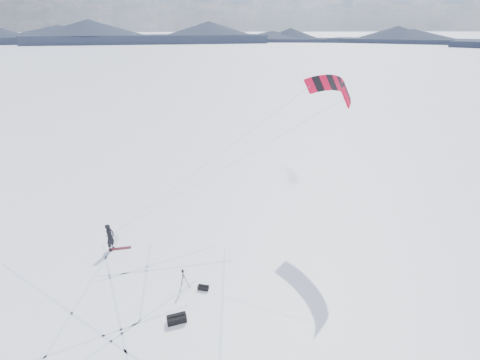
{
  "coord_description": "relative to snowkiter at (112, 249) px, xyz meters",
  "views": [
    {
      "loc": [
        3.46,
        -15.82,
        13.57
      ],
      "look_at": [
        5.85,
        5.48,
        4.03
      ],
      "focal_mm": 26.0,
      "sensor_mm": 36.0,
      "label": 1
    }
  ],
  "objects": [
    {
      "name": "horizon_hills",
      "position": [
        2.82,
        -4.15,
        3.1
      ],
      "size": [
        704.47,
        706.88,
        8.01
      ],
      "color": "#1A2433",
      "rests_on": "ground"
    },
    {
      "name": "gear_bag_b",
      "position": [
        5.94,
        -4.49,
        0.12
      ],
      "size": [
        0.67,
        0.47,
        0.28
      ],
      "rotation": [
        0.0,
        0.0,
        -0.31
      ],
      "color": "black",
      "rests_on": "ground"
    },
    {
      "name": "power_kite",
      "position": [
        14.84,
        2.58,
        9.79
      ],
      "size": [
        16.01,
        5.18,
        9.53
      ],
      "color": "red",
      "rests_on": "ground"
    },
    {
      "name": "ground",
      "position": [
        2.82,
        -4.15,
        0.0
      ],
      "size": [
        1800.0,
        1800.0,
        0.0
      ],
      "primitive_type": "plane",
      "color": "white"
    },
    {
      "name": "snowkiter",
      "position": [
        0.0,
        0.0,
        0.0
      ],
      "size": [
        0.64,
        0.8,
        1.91
      ],
      "primitive_type": "imported",
      "rotation": [
        0.0,
        0.0,
        1.28
      ],
      "color": "black",
      "rests_on": "ground"
    },
    {
      "name": "snow_tracks",
      "position": [
        2.26,
        -4.87,
        0.0
      ],
      "size": [
        17.62,
        14.39,
        0.01
      ],
      "color": "silver",
      "rests_on": "ground"
    },
    {
      "name": "gear_bag_a",
      "position": [
        4.59,
        -6.69,
        0.19
      ],
      "size": [
        1.03,
        0.64,
        0.43
      ],
      "rotation": [
        0.0,
        0.0,
        0.21
      ],
      "color": "black",
      "rests_on": "ground"
    },
    {
      "name": "tripod",
      "position": [
        4.86,
        -4.3,
        0.82
      ],
      "size": [
        0.59,
        0.66,
        1.26
      ],
      "rotation": [
        0.0,
        0.0,
        -0.07
      ],
      "color": "black",
      "rests_on": "ground"
    },
    {
      "name": "snowboard",
      "position": [
        0.47,
        0.03,
        0.02
      ],
      "size": [
        1.46,
        0.4,
        0.04
      ],
      "primitive_type": "cube",
      "rotation": [
        0.0,
        0.0,
        0.09
      ],
      "color": "maroon",
      "rests_on": "ground"
    }
  ]
}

